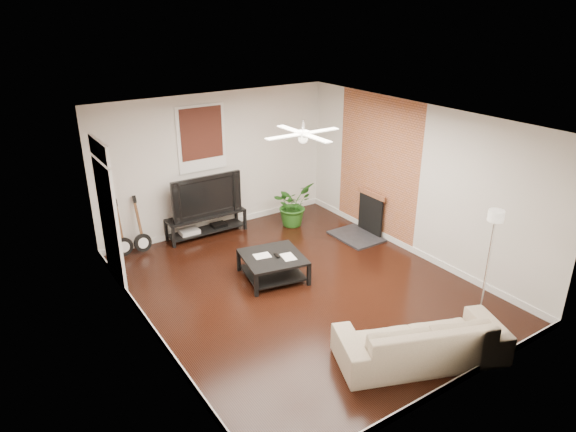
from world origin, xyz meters
TOP-DOWN VIEW (x-y plane):
  - room at (0.00, 0.00)m, footprint 5.01×6.01m
  - brick_accent at (2.49, 1.00)m, footprint 0.02×2.20m
  - fireplace at (2.20, 1.00)m, footprint 0.80×1.10m
  - window_back at (-0.30, 2.97)m, footprint 1.00×0.06m
  - door_left at (-2.46, 1.90)m, footprint 0.08×1.00m
  - tv_stand at (-0.40, 2.78)m, footprint 1.62×0.43m
  - tv at (-0.40, 2.80)m, footprint 1.45×0.19m
  - coffee_table at (-0.21, 0.55)m, footprint 1.16×1.16m
  - sofa at (0.26, -2.37)m, footprint 2.37×1.61m
  - floor_lamp at (1.61, -2.27)m, footprint 0.38×0.38m
  - potted_plant at (1.34, 2.25)m, footprint 1.01×0.94m
  - guitar_left at (-2.09, 2.75)m, footprint 0.34×0.24m
  - guitar_right at (-1.74, 2.72)m, footprint 0.36×0.28m
  - ceiling_fan at (0.00, 0.00)m, footprint 1.24×1.24m

SIDE VIEW (x-z plane):
  - coffee_table at x=-0.21m, z-range 0.00..0.41m
  - tv_stand at x=-0.40m, z-range 0.00..0.45m
  - sofa at x=0.26m, z-range 0.00..0.64m
  - potted_plant at x=1.34m, z-range 0.00..0.91m
  - fireplace at x=2.20m, z-range 0.00..0.92m
  - guitar_left at x=-2.09m, z-range 0.00..1.10m
  - guitar_right at x=-1.74m, z-range 0.00..1.10m
  - tv at x=-0.40m, z-range 0.45..1.29m
  - floor_lamp at x=1.61m, z-range 0.00..1.80m
  - door_left at x=-2.46m, z-range 0.00..2.50m
  - room at x=0.00m, z-range 0.00..2.80m
  - brick_accent at x=2.49m, z-range 0.00..2.80m
  - window_back at x=-0.30m, z-range 1.30..2.60m
  - ceiling_fan at x=0.00m, z-range 2.44..2.76m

